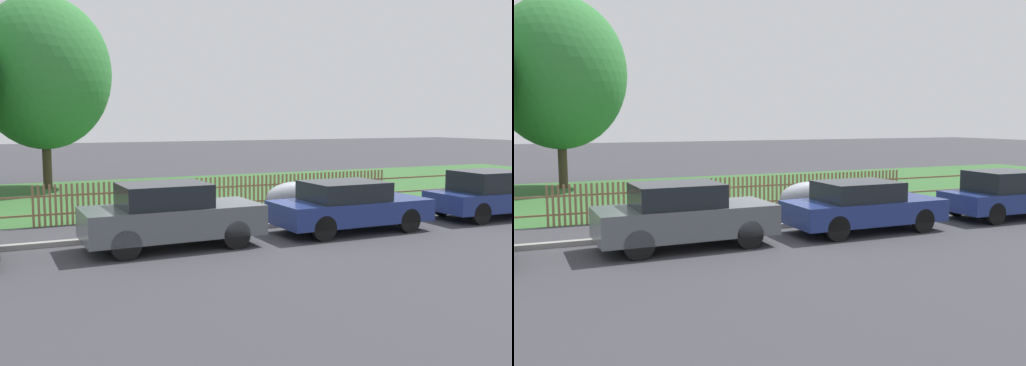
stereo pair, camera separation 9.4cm
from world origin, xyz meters
The scene contains 9 objects.
ground_plane centered at (0.00, 0.00, 0.00)m, with size 120.00×120.00×0.00m, color #38383D.
kerb_stone centered at (0.00, 0.10, 0.06)m, with size 43.98×0.20×0.12m, color gray.
grass_strip centered at (0.00, 8.39, 0.01)m, with size 43.98×11.35×0.01m, color #33602D.
park_fence centered at (0.00, 2.73, 0.56)m, with size 43.98×0.05×1.12m.
parked_car_navy_estate centered at (-2.97, -1.08, 0.73)m, with size 3.94×1.74×1.44m.
parked_car_red_compact centered at (1.65, -1.17, 0.66)m, with size 4.05×1.74×1.29m.
parked_car_white_van centered at (6.57, -1.14, 0.68)m, with size 3.77×1.74×1.37m.
covered_motorcycle centered at (1.24, 0.92, 0.67)m, with size 1.98×0.85×1.09m.
tree_behind_motorcycle centered at (-4.52, 11.73, 4.71)m, with size 5.39×5.39×7.82m.
Camera 2 is at (-6.32, -13.22, 2.82)m, focal length 40.00 mm.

